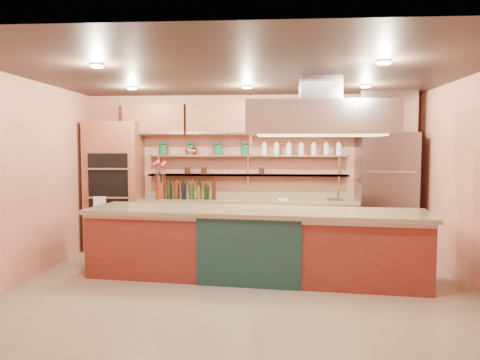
# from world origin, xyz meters

# --- Properties ---
(floor) EXTENTS (6.00, 5.00, 0.02)m
(floor) POSITION_xyz_m (0.00, 0.00, -0.01)
(floor) COLOR gray
(floor) RESTS_ON ground
(ceiling) EXTENTS (6.00, 5.00, 0.02)m
(ceiling) POSITION_xyz_m (0.00, 0.00, 2.80)
(ceiling) COLOR black
(ceiling) RESTS_ON wall_back
(wall_back) EXTENTS (6.00, 0.04, 2.80)m
(wall_back) POSITION_xyz_m (0.00, 2.50, 1.40)
(wall_back) COLOR #BB7258
(wall_back) RESTS_ON floor
(wall_front) EXTENTS (6.00, 0.04, 2.80)m
(wall_front) POSITION_xyz_m (0.00, -2.50, 1.40)
(wall_front) COLOR #BB7258
(wall_front) RESTS_ON floor
(wall_left) EXTENTS (0.04, 5.00, 2.80)m
(wall_left) POSITION_xyz_m (-3.00, 0.00, 1.40)
(wall_left) COLOR #BB7258
(wall_left) RESTS_ON floor
(wall_right) EXTENTS (0.04, 5.00, 2.80)m
(wall_right) POSITION_xyz_m (3.00, 0.00, 1.40)
(wall_right) COLOR #BB7258
(wall_right) RESTS_ON floor
(oven_stack) EXTENTS (0.95, 0.64, 2.30)m
(oven_stack) POSITION_xyz_m (-2.45, 2.18, 1.15)
(oven_stack) COLOR brown
(oven_stack) RESTS_ON floor
(refrigerator) EXTENTS (0.95, 0.72, 2.10)m
(refrigerator) POSITION_xyz_m (2.35, 2.14, 1.05)
(refrigerator) COLOR slate
(refrigerator) RESTS_ON floor
(back_counter) EXTENTS (3.84, 0.64, 0.93)m
(back_counter) POSITION_xyz_m (-0.05, 2.20, 0.47)
(back_counter) COLOR tan
(back_counter) RESTS_ON floor
(wall_shelf_lower) EXTENTS (3.60, 0.26, 0.03)m
(wall_shelf_lower) POSITION_xyz_m (-0.05, 2.37, 1.35)
(wall_shelf_lower) COLOR #A3A5AA
(wall_shelf_lower) RESTS_ON wall_back
(wall_shelf_upper) EXTENTS (3.60, 0.26, 0.03)m
(wall_shelf_upper) POSITION_xyz_m (-0.05, 2.37, 1.70)
(wall_shelf_upper) COLOR #A3A5AA
(wall_shelf_upper) RESTS_ON wall_back
(upper_cabinets) EXTENTS (4.60, 0.36, 0.55)m
(upper_cabinets) POSITION_xyz_m (0.00, 2.32, 2.35)
(upper_cabinets) COLOR brown
(upper_cabinets) RESTS_ON wall_back
(range_hood) EXTENTS (2.00, 1.00, 0.45)m
(range_hood) POSITION_xyz_m (1.04, 0.50, 2.25)
(range_hood) COLOR #A3A5AA
(range_hood) RESTS_ON ceiling
(ceiling_downlights) EXTENTS (4.00, 2.80, 0.02)m
(ceiling_downlights) POSITION_xyz_m (0.00, 0.20, 2.77)
(ceiling_downlights) COLOR #FFE5A5
(ceiling_downlights) RESTS_ON ceiling
(island) EXTENTS (4.76, 1.56, 0.98)m
(island) POSITION_xyz_m (0.14, 0.50, 0.49)
(island) COLOR maroon
(island) RESTS_ON floor
(flower_vase) EXTENTS (0.17, 0.17, 0.29)m
(flower_vase) POSITION_xyz_m (-1.60, 2.15, 1.08)
(flower_vase) COLOR maroon
(flower_vase) RESTS_ON back_counter
(oil_bottle_cluster) EXTENTS (0.96, 0.49, 0.30)m
(oil_bottle_cluster) POSITION_xyz_m (-1.04, 2.15, 1.08)
(oil_bottle_cluster) COLOR black
(oil_bottle_cluster) RESTS_ON back_counter
(kitchen_scale) EXTENTS (0.16, 0.12, 0.09)m
(kitchen_scale) POSITION_xyz_m (0.58, 2.15, 0.97)
(kitchen_scale) COLOR silver
(kitchen_scale) RESTS_ON back_counter
(bar_faucet) EXTENTS (0.03, 0.03, 0.19)m
(bar_faucet) POSITION_xyz_m (1.55, 2.25, 1.03)
(bar_faucet) COLOR silver
(bar_faucet) RESTS_ON back_counter
(copper_kettle) EXTENTS (0.18, 0.18, 0.14)m
(copper_kettle) POSITION_xyz_m (-1.05, 2.37, 1.78)
(copper_kettle) COLOR #CF532F
(copper_kettle) RESTS_ON wall_shelf_upper
(green_canister) EXTENTS (0.18, 0.18, 0.18)m
(green_canister) POSITION_xyz_m (-0.57, 2.37, 1.80)
(green_canister) COLOR #104E2C
(green_canister) RESTS_ON wall_shelf_upper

